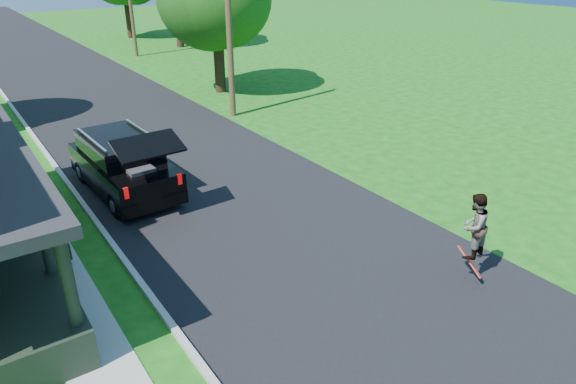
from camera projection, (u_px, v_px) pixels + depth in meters
ground at (360, 293)px, 11.80m from camera, size 140.00×140.00×0.00m
street at (102, 103)px, 26.71m from camera, size 8.00×120.00×0.02m
curb at (17, 115)px, 24.63m from camera, size 0.15×120.00×0.12m
black_suv at (123, 164)px, 16.46m from camera, size 2.23×5.36×2.46m
skateboarder at (474, 226)px, 11.73m from camera, size 0.85×0.71×1.60m
skateboard at (470, 263)px, 12.16m from camera, size 0.26×0.84×0.63m
utility_pole_near at (228, 9)px, 22.58m from camera, size 1.68×0.60×9.38m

